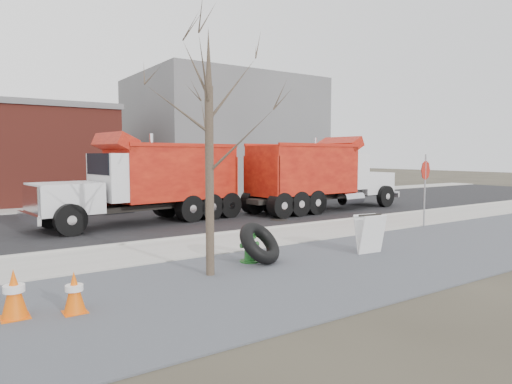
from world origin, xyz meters
TOP-DOWN VIEW (x-y plane):
  - ground at (0.00, 0.00)m, footprint 120.00×120.00m
  - gravel_verge at (0.00, -3.50)m, footprint 60.00×5.00m
  - sidewalk at (0.00, 0.25)m, footprint 60.00×2.50m
  - curb at (0.00, 1.55)m, footprint 60.00×0.15m
  - road at (0.00, 6.30)m, footprint 60.00×9.40m
  - far_sidewalk at (0.00, 12.00)m, footprint 60.00×2.00m
  - building_grey at (9.00, 18.00)m, footprint 12.00×10.00m
  - bare_tree at (-3.20, -2.60)m, footprint 3.20×3.20m
  - fire_hydrant at (-1.86, -2.09)m, footprint 0.49×0.48m
  - truck_tire at (-1.71, -2.30)m, footprint 1.44×1.36m
  - stop_sign at (6.22, -1.10)m, footprint 0.69×0.18m
  - sandwich_board at (1.26, -3.03)m, footprint 0.79×0.54m
  - traffic_cone_near at (-6.97, -3.14)m, footprint 0.42×0.42m
  - traffic_cone_far at (-6.14, -3.42)m, footprint 0.37×0.37m
  - dump_truck_red_a at (6.44, 4.67)m, footprint 8.42×2.76m
  - dump_truck_red_b at (-1.39, 5.45)m, footprint 7.93×3.17m

SIDE VIEW (x-z plane):
  - ground at x=0.00m, z-range 0.00..0.00m
  - road at x=0.00m, z-range 0.00..0.02m
  - gravel_verge at x=0.00m, z-range 0.00..0.03m
  - sidewalk at x=0.00m, z-range 0.00..0.06m
  - far_sidewalk at x=0.00m, z-range 0.00..0.06m
  - curb at x=0.00m, z-range 0.00..0.11m
  - traffic_cone_far at x=-6.14m, z-range 0.00..0.71m
  - fire_hydrant at x=-1.86m, z-range -0.04..0.84m
  - traffic_cone_near at x=-6.97m, z-range 0.00..0.81m
  - truck_tire at x=-1.71m, z-range -0.03..1.04m
  - sandwich_board at x=1.26m, z-range 0.03..1.06m
  - dump_truck_red_b at x=-1.39m, z-range 0.03..3.35m
  - dump_truck_red_a at x=6.44m, z-range 0.03..3.41m
  - stop_sign at x=6.22m, z-range 0.48..3.08m
  - bare_tree at x=-3.20m, z-range 0.70..5.90m
  - building_grey at x=9.00m, z-range 0.00..8.00m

